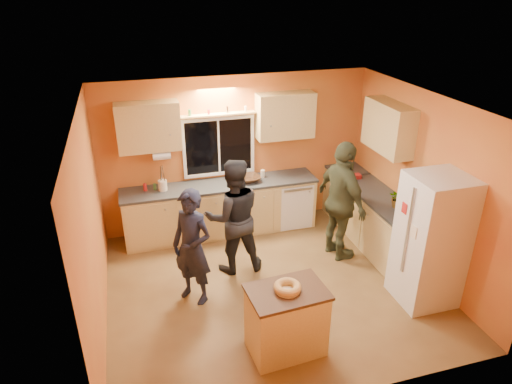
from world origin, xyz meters
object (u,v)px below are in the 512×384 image
object	(u,v)px
person_left	(192,247)
person_center	(233,217)
person_right	(341,202)
refrigerator	(431,241)
island	(286,320)

from	to	relation	value
person_left	person_center	world-z (taller)	person_center
person_center	person_right	world-z (taller)	person_right
refrigerator	island	distance (m)	2.19
island	person_left	xyz separation A→B (m)	(-0.86, 1.24, 0.38)
refrigerator	person_left	distance (m)	3.09
person_left	person_center	bearing A→B (deg)	84.48
island	person_center	distance (m)	1.85
refrigerator	island	size ratio (longest dim) A/B	1.97
person_left	person_right	distance (m)	2.36
refrigerator	person_left	world-z (taller)	refrigerator
refrigerator	island	bearing A→B (deg)	-169.38
refrigerator	island	xyz separation A→B (m)	(-2.11, -0.39, -0.47)
island	person_right	size ratio (longest dim) A/B	0.49
refrigerator	person_right	world-z (taller)	person_right
person_center	person_left	bearing A→B (deg)	40.19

